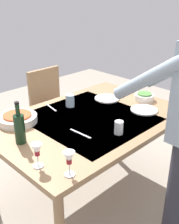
# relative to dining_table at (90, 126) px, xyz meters

# --- Properties ---
(ground_plane) EXTENTS (6.00, 6.00, 0.00)m
(ground_plane) POSITION_rel_dining_table_xyz_m (0.00, 0.00, -0.70)
(ground_plane) COLOR #9E9384
(dining_table) EXTENTS (1.54, 1.06, 0.77)m
(dining_table) POSITION_rel_dining_table_xyz_m (0.00, 0.00, 0.00)
(dining_table) COLOR #93704C
(dining_table) RESTS_ON ground_plane
(chair_near) EXTENTS (0.40, 0.40, 0.91)m
(chair_near) POSITION_rel_dining_table_xyz_m (-0.29, -0.91, -0.17)
(chair_near) COLOR brown
(chair_near) RESTS_ON ground_plane
(wine_bottle) EXTENTS (0.07, 0.07, 0.30)m
(wine_bottle) POSITION_rel_dining_table_xyz_m (0.60, -0.05, 0.18)
(wine_bottle) COLOR black
(wine_bottle) RESTS_ON dining_table
(wine_glass_left) EXTENTS (0.07, 0.07, 0.15)m
(wine_glass_left) POSITION_rel_dining_table_xyz_m (0.68, 0.26, 0.18)
(wine_glass_left) COLOR white
(wine_glass_left) RESTS_ON dining_table
(wine_glass_right) EXTENTS (0.07, 0.07, 0.15)m
(wine_glass_right) POSITION_rel_dining_table_xyz_m (0.60, 0.45, 0.18)
(wine_glass_right) COLOR white
(wine_glass_right) RESTS_ON dining_table
(water_cup_near_right) EXTENTS (0.08, 0.08, 0.11)m
(water_cup_near_right) POSITION_rel_dining_table_xyz_m (-0.04, -0.28, 0.13)
(water_cup_near_right) COLOR silver
(water_cup_near_right) RESTS_ON dining_table
(water_cup_far_left) EXTENTS (0.06, 0.06, 0.10)m
(water_cup_far_left) POSITION_rel_dining_table_xyz_m (0.04, 0.33, 0.12)
(water_cup_far_left) COLOR silver
(water_cup_far_left) RESTS_ON dining_table
(serving_bowl_pasta) EXTENTS (0.30, 0.30, 0.07)m
(serving_bowl_pasta) POSITION_rel_dining_table_xyz_m (0.45, -0.33, 0.10)
(serving_bowl_pasta) COLOR white
(serving_bowl_pasta) RESTS_ON dining_table
(side_bowl_salad) EXTENTS (0.18, 0.18, 0.07)m
(side_bowl_salad) POSITION_rel_dining_table_xyz_m (-0.63, 0.09, 0.10)
(side_bowl_salad) COLOR white
(side_bowl_salad) RESTS_ON dining_table
(dinner_plate_near) EXTENTS (0.23, 0.23, 0.01)m
(dinner_plate_near) POSITION_rel_dining_table_xyz_m (-0.43, 0.23, 0.08)
(dinner_plate_near) COLOR white
(dinner_plate_near) RESTS_ON dining_table
(dinner_plate_far) EXTENTS (0.23, 0.23, 0.01)m
(dinner_plate_far) POSITION_rel_dining_table_xyz_m (-0.40, -0.17, 0.08)
(dinner_plate_far) COLOR white
(dinner_plate_far) RESTS_ON dining_table
(table_knife) EXTENTS (0.02, 0.20, 0.00)m
(table_knife) POSITION_rel_dining_table_xyz_m (0.24, 0.14, 0.07)
(table_knife) COLOR silver
(table_knife) RESTS_ON dining_table
(table_fork) EXTENTS (0.05, 0.18, 0.00)m
(table_fork) POSITION_rel_dining_table_xyz_m (0.10, -0.37, 0.07)
(table_fork) COLOR silver
(table_fork) RESTS_ON dining_table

